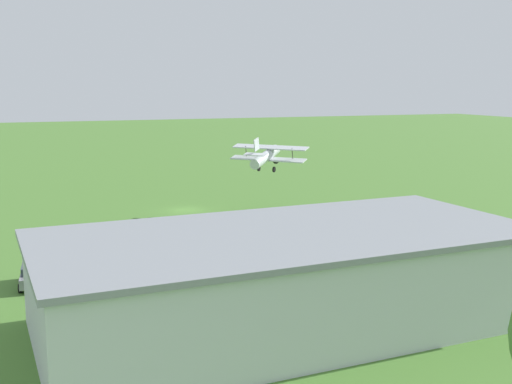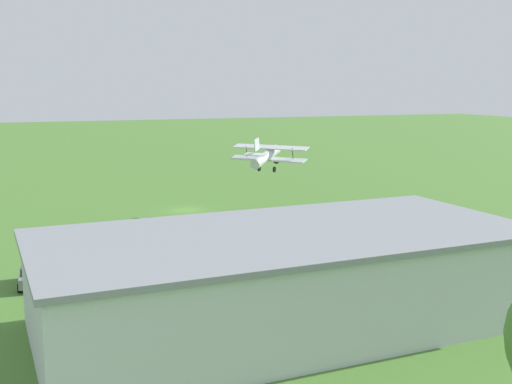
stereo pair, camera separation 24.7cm
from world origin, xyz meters
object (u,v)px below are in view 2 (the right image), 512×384
biplane (267,156)px  person_at_fence_line (167,251)px  hangar (286,277)px  person_by_parked_cars (232,243)px  car_white (363,243)px  car_grey (32,274)px

biplane → person_at_fence_line: size_ratio=4.76×
hangar → biplane: (-11.56, -31.55, 3.85)m
biplane → person_by_parked_cars: bearing=57.3°
car_white → person_by_parked_cars: size_ratio=2.58×
hangar → car_white: bearing=-135.4°
car_white → person_by_parked_cars: person_by_parked_cars is taller
hangar → person_at_fence_line: hangar is taller
car_white → biplane: bearing=-84.1°
biplane → car_white: size_ratio=1.85×
person_by_parked_cars → person_at_fence_line: 6.10m
car_white → car_grey: car_white is taller
car_white → car_grey: 27.89m
hangar → car_grey: bearing=-43.8°
hangar → car_white: (-13.44, -13.27, -2.14)m
hangar → person_by_parked_cars: (-2.53, -17.48, -2.15)m
car_grey → person_at_fence_line: bearing=-164.9°
car_grey → person_at_fence_line: 11.30m
car_grey → person_by_parked_cars: (-16.97, -3.65, -0.01)m
car_grey → person_by_parked_cars: 17.35m
hangar → person_at_fence_line: size_ratio=18.43×
person_at_fence_line → car_grey: bearing=15.1°
hangar → biplane: bearing=-110.1°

